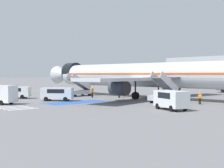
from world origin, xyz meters
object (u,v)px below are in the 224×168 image
object	(u,v)px
service_van_1	(57,93)
airliner	(142,75)
service_van_0	(14,91)
ground_crew_1	(119,91)
ground_crew_3	(200,97)
boarding_stairs_aft	(165,95)
ground_crew_0	(92,92)
boarding_stairs_forward	(79,90)
ground_crew_2	(57,91)
service_van_2	(171,98)

from	to	relation	value
service_van_1	airliner	bearing A→B (deg)	120.44
airliner	service_van_0	world-z (taller)	airliner
ground_crew_1	ground_crew_3	distance (m)	14.69
airliner	boarding_stairs_aft	world-z (taller)	airliner
ground_crew_0	ground_crew_1	distance (m)	4.46
service_van_1	ground_crew_3	distance (m)	19.59
airliner	boarding_stairs_forward	distance (m)	11.64
airliner	ground_crew_0	size ratio (longest dim) A/B	28.09
ground_crew_1	ground_crew_2	xyz separation A→B (m)	(-10.97, -4.79, -0.13)
boarding_stairs_aft	boarding_stairs_forward	bearing A→B (deg)	180.00
service_van_2	ground_crew_0	xyz separation A→B (m)	(-19.61, 5.04, -0.30)
service_van_0	ground_crew_3	distance (m)	28.10
boarding_stairs_aft	service_van_2	distance (m)	8.93
boarding_stairs_aft	ground_crew_3	xyz separation A→B (m)	(4.62, 1.16, -0.11)
ground_crew_1	airliner	bearing A→B (deg)	-144.80
boarding_stairs_aft	ground_crew_3	bearing A→B (deg)	10.34
service_van_0	ground_crew_3	xyz separation A→B (m)	(24.85, 13.13, -0.20)
service_van_1	ground_crew_1	size ratio (longest dim) A/B	2.49
airliner	ground_crew_3	distance (m)	12.96
ground_crew_3	boarding_stairs_aft	bearing A→B (deg)	165.59
service_van_0	service_van_1	bearing A→B (deg)	60.48
service_van_0	ground_crew_3	size ratio (longest dim) A/B	2.98
boarding_stairs_forward	boarding_stairs_aft	world-z (taller)	boarding_stairs_aft
ground_crew_3	service_van_0	bearing A→B (deg)	179.33
ground_crew_0	ground_crew_3	distance (m)	18.46
boarding_stairs_forward	ground_crew_2	xyz separation A→B (m)	(-3.23, -2.53, -0.07)
service_van_1	ground_crew_2	xyz separation A→B (m)	(-9.16, 5.69, -0.22)
ground_crew_1	ground_crew_2	bearing A→B (deg)	7.93
service_van_1	ground_crew_3	xyz separation A→B (m)	(16.51, 10.55, -0.22)
airliner	ground_crew_0	world-z (taller)	airliner
airliner	ground_crew_2	bearing A→B (deg)	116.17
ground_crew_2	ground_crew_3	size ratio (longest dim) A/B	1.01
boarding_stairs_forward	service_van_0	distance (m)	11.06
ground_crew_0	ground_crew_2	world-z (taller)	ground_crew_0
ground_crew_0	ground_crew_1	bearing A→B (deg)	-48.27
boarding_stairs_aft	service_van_0	bearing A→B (deg)	-153.17
airliner	service_van_2	size ratio (longest dim) A/B	10.04
boarding_stairs_aft	ground_crew_3	world-z (taller)	boarding_stairs_aft
boarding_stairs_aft	ground_crew_0	distance (m)	13.73
airliner	boarding_stairs_aft	distance (m)	9.08
service_van_1	service_van_2	world-z (taller)	service_van_2
boarding_stairs_forward	ground_crew_1	size ratio (longest dim) A/B	2.96
airliner	ground_crew_3	world-z (taller)	airliner
boarding_stairs_aft	ground_crew_3	distance (m)	4.77
ground_crew_2	ground_crew_3	world-z (taller)	ground_crew_2
boarding_stairs_aft	service_van_1	bearing A→B (deg)	-145.46
service_van_1	service_van_2	bearing A→B (deg)	56.50
service_van_0	service_van_2	distance (m)	26.73
boarding_stairs_aft	service_van_1	xyz separation A→B (m)	(-11.88, -9.39, 0.11)
service_van_2	ground_crew_2	size ratio (longest dim) A/B	2.84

